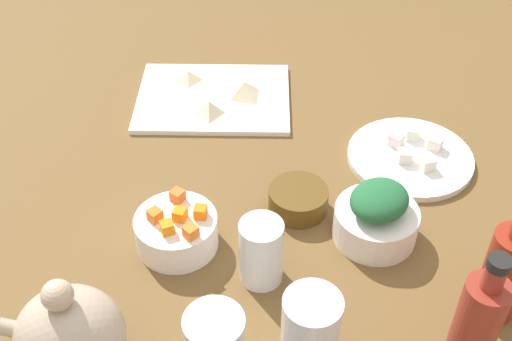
{
  "coord_description": "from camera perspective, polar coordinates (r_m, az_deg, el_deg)",
  "views": [
    {
      "loc": [
        3.16,
        77.68,
        75.71
      ],
      "look_at": [
        0.0,
        0.0,
        8.0
      ],
      "focal_mm": 45.61,
      "sensor_mm": 36.0,
      "label": 1
    }
  ],
  "objects": [
    {
      "name": "chopped_greens_mound",
      "position": [
        0.96,
        10.77,
        -2.58
      ],
      "size": [
        12.44,
        12.42,
        4.36
      ],
      "primitive_type": "ellipsoid",
      "rotation": [
        0.0,
        0.0,
        0.78
      ],
      "color": "#216134",
      "rests_on": "bowl_greens"
    },
    {
      "name": "tofu_cube_4",
      "position": [
        1.18,
        13.57,
        3.18
      ],
      "size": [
        2.59,
        2.59,
        2.2
      ],
      "primitive_type": "cube",
      "rotation": [
        0.0,
        0.0,
        2.94
      ],
      "color": "silver",
      "rests_on": "plate_tofu"
    },
    {
      "name": "carrot_cube_5",
      "position": [
        0.92,
        -5.74,
        -5.37
      ],
      "size": [
        2.54,
        2.54,
        1.8
      ],
      "primitive_type": "cube",
      "rotation": [
        0.0,
        0.0,
        2.29
      ],
      "color": "orange",
      "rests_on": "bowl_carrots"
    },
    {
      "name": "cutting_board",
      "position": [
        1.27,
        -3.75,
        6.38
      ],
      "size": [
        30.56,
        24.39,
        1.0
      ],
      "primitive_type": "cube",
      "rotation": [
        0.0,
        0.0,
        -0.06
      ],
      "color": "white",
      "rests_on": "tabletop"
    },
    {
      "name": "tofu_cube_3",
      "position": [
        1.12,
        14.82,
        0.6
      ],
      "size": [
        2.6,
        2.6,
        2.2
      ],
      "primitive_type": "cube",
      "rotation": [
        0.0,
        0.0,
        1.78
      ],
      "color": "white",
      "rests_on": "plate_tofu"
    },
    {
      "name": "carrot_cube_0",
      "position": [
        0.93,
        -7.81,
        -4.97
      ],
      "size": [
        2.3,
        2.3,
        1.8
      ],
      "primitive_type": "cube",
      "rotation": [
        0.0,
        0.0,
        0.34
      ],
      "color": "orange",
      "rests_on": "bowl_carrots"
    },
    {
      "name": "carrot_cube_2",
      "position": [
        0.98,
        -6.9,
        -2.2
      ],
      "size": [
        2.52,
        2.52,
        1.8
      ],
      "primitive_type": "cube",
      "rotation": [
        0.0,
        0.0,
        0.92
      ],
      "color": "orange",
      "rests_on": "bowl_carrots"
    },
    {
      "name": "carrot_cube_4",
      "position": [
        0.95,
        -6.7,
        -3.85
      ],
      "size": [
        2.3,
        2.3,
        1.8
      ],
      "primitive_type": "cube",
      "rotation": [
        0.0,
        0.0,
        2.79
      ],
      "color": "orange",
      "rests_on": "bowl_carrots"
    },
    {
      "name": "bowl_carrots",
      "position": [
        0.97,
        -6.97,
        -5.33
      ],
      "size": [
        12.27,
        12.27,
        5.3
      ],
      "primitive_type": "cylinder",
      "color": "white",
      "rests_on": "tabletop"
    },
    {
      "name": "dumpling_1",
      "position": [
        1.22,
        -4.12,
        5.56
      ],
      "size": [
        4.34,
        5.02,
        2.63
      ],
      "primitive_type": "pyramid",
      "rotation": [
        0.0,
        0.0,
        4.7
      ],
      "color": "beige",
      "rests_on": "cutting_board"
    },
    {
      "name": "tofu_cube_1",
      "position": [
        1.16,
        12.19,
        2.65
      ],
      "size": [
        3.11,
        3.11,
        2.2
      ],
      "primitive_type": "cube",
      "rotation": [
        0.0,
        0.0,
        0.83
      ],
      "color": "white",
      "rests_on": "plate_tofu"
    },
    {
      "name": "bowl_small_side",
      "position": [
        1.03,
        3.72,
        -2.55
      ],
      "size": [
        9.43,
        9.43,
        3.9
      ],
      "primitive_type": "cylinder",
      "color": "#573D14",
      "rests_on": "tabletop"
    },
    {
      "name": "tofu_cube_0",
      "position": [
        1.17,
        15.46,
        2.32
      ],
      "size": [
        3.06,
        3.06,
        2.2
      ],
      "primitive_type": "cube",
      "rotation": [
        0.0,
        0.0,
        0.97
      ],
      "color": "silver",
      "rests_on": "plate_tofu"
    },
    {
      "name": "dumpling_2",
      "position": [
        1.26,
        -1.0,
        7.21
      ],
      "size": [
        7.36,
        7.6,
        3.06
      ],
      "primitive_type": "pyramid",
      "rotation": [
        0.0,
        0.0,
        2.13
      ],
      "color": "beige",
      "rests_on": "cutting_board"
    },
    {
      "name": "carrot_cube_1",
      "position": [
        0.95,
        -4.89,
        -3.64
      ],
      "size": [
        2.06,
        2.06,
        1.8
      ],
      "primitive_type": "cube",
      "rotation": [
        0.0,
        0.0,
        2.99
      ],
      "color": "orange",
      "rests_on": "bowl_carrots"
    },
    {
      "name": "tabletop",
      "position": [
        1.07,
        0.0,
        -2.61
      ],
      "size": [
        190.0,
        190.0,
        3.0
      ],
      "primitive_type": "cube",
      "color": "brown",
      "rests_on": "ground"
    },
    {
      "name": "carrot_cube_3",
      "position": [
        0.95,
        -8.86,
        -3.89
      ],
      "size": [
        2.54,
        2.54,
        1.8
      ],
      "primitive_type": "cube",
      "rotation": [
        0.0,
        0.0,
        2.33
      ],
      "color": "orange",
      "rests_on": "bowl_carrots"
    },
    {
      "name": "bottle_0",
      "position": [
        0.91,
        21.01,
        -8.32
      ],
      "size": [
        5.72,
        5.72,
        18.85
      ],
      "color": "maroon",
      "rests_on": "tabletop"
    },
    {
      "name": "bottle_1",
      "position": [
        0.8,
        18.36,
        -13.81
      ],
      "size": [
        5.04,
        5.04,
        23.69
      ],
      "color": "maroon",
      "rests_on": "tabletop"
    },
    {
      "name": "plate_tofu",
      "position": [
        1.16,
        13.35,
        1.13
      ],
      "size": [
        21.59,
        21.59,
        1.2
      ],
      "primitive_type": "cylinder",
      "color": "white",
      "rests_on": "tabletop"
    },
    {
      "name": "drinking_glass_0",
      "position": [
        0.81,
        4.77,
        -14.19
      ],
      "size": [
        7.16,
        7.16,
        12.85
      ],
      "primitive_type": "cylinder",
      "color": "white",
      "rests_on": "tabletop"
    },
    {
      "name": "tofu_cube_2",
      "position": [
        1.13,
        12.94,
        1.24
      ],
      "size": [
        2.49,
        2.49,
        2.2
      ],
      "primitive_type": "cube",
      "rotation": [
        0.0,
        0.0,
        1.43
      ],
      "color": "white",
      "rests_on": "plate_tofu"
    },
    {
      "name": "drinking_glass_1",
      "position": [
        0.91,
        0.35,
        -7.14
      ],
      "size": [
        6.22,
        6.22,
        10.33
      ],
      "primitive_type": "cylinder",
      "color": "white",
      "rests_on": "tabletop"
    },
    {
      "name": "teapot",
      "position": [
        0.83,
        -16.01,
        -13.76
      ],
      "size": [
        15.0,
        12.46,
        16.24
      ],
      "color": "tan",
      "rests_on": "tabletop"
    },
    {
      "name": "dumpling_0",
      "position": [
        1.31,
        -5.96,
        8.28
      ],
      "size": [
        4.41,
        4.34,
        2.16
      ],
      "primitive_type": "pyramid",
      "rotation": [
        0.0,
        0.0,
        0.04
      ],
      "color": "beige",
      "rests_on": "cutting_board"
    },
    {
      "name": "bowl_greens",
      "position": [
        0.99,
        10.43,
        -4.59
      ],
      "size": [
        12.63,
        12.63,
        5.29
      ],
      "primitive_type": "cylinder",
      "color": "white",
      "rests_on": "tabletop"
    }
  ]
}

